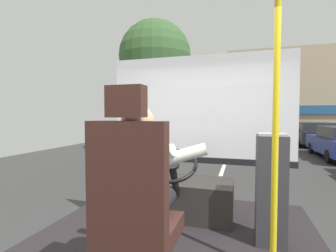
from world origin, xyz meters
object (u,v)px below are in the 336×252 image
(driver_seat, at_px, (134,210))
(bus_driver, at_px, (141,177))
(parked_car_white, at_px, (297,129))
(fare_box, at_px, (271,189))
(steering_console, at_px, (183,196))
(handrail_pole, at_px, (276,124))
(parked_car_black, at_px, (313,134))

(driver_seat, relative_size, bus_driver, 1.60)
(bus_driver, distance_m, parked_car_white, 19.81)
(bus_driver, relative_size, fare_box, 0.83)
(steering_console, relative_size, fare_box, 1.13)
(driver_seat, height_order, handrail_pole, handrail_pole)
(driver_seat, distance_m, steering_console, 1.33)
(steering_console, distance_m, parked_car_black, 14.04)
(bus_driver, relative_size, parked_car_black, 0.21)
(bus_driver, distance_m, steering_console, 1.29)
(parked_car_black, xyz_separation_m, parked_car_white, (0.07, 4.79, -0.00))
(bus_driver, xyz_separation_m, parked_car_white, (4.66, 19.25, -0.67))
(handrail_pole, height_order, parked_car_black, handrail_pole)
(fare_box, distance_m, parked_car_black, 14.14)
(fare_box, xyz_separation_m, parked_car_white, (3.78, 18.43, -0.43))
(parked_car_black, bearing_deg, parked_car_white, 89.13)
(bus_driver, distance_m, fare_box, 1.22)
(handrail_pole, distance_m, parked_car_black, 14.61)
(fare_box, bearing_deg, bus_driver, -137.22)
(parked_car_black, bearing_deg, driver_seat, -107.47)
(fare_box, height_order, parked_car_black, fare_box)
(fare_box, relative_size, parked_car_white, 0.24)
(bus_driver, height_order, parked_car_black, bus_driver)
(parked_car_black, bearing_deg, handrail_pole, -104.84)
(driver_seat, xyz_separation_m, fare_box, (0.88, 0.92, -0.06))
(bus_driver, height_order, handrail_pole, handrail_pole)
(handrail_pole, xyz_separation_m, parked_car_white, (3.80, 18.88, -1.02))
(bus_driver, bearing_deg, parked_car_white, 76.40)
(fare_box, height_order, parked_car_white, fare_box)
(driver_seat, bearing_deg, steering_console, 90.00)
(handrail_pole, bearing_deg, parked_car_white, 78.61)
(bus_driver, bearing_deg, fare_box, 42.78)
(steering_console, distance_m, parked_car_white, 18.65)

